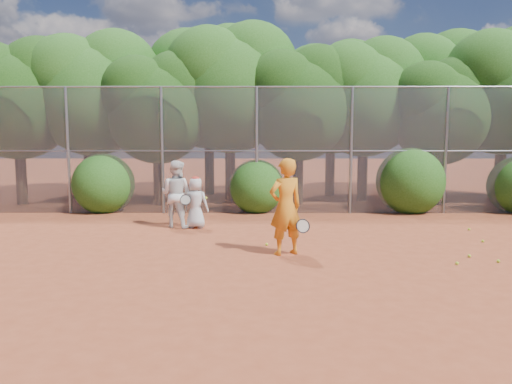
{
  "coord_description": "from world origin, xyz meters",
  "views": [
    {
      "loc": [
        -0.94,
        -9.86,
        2.57
      ],
      "look_at": [
        -1.0,
        2.5,
        1.1
      ],
      "focal_mm": 35.0,
      "sensor_mm": 36.0,
      "label": 1
    }
  ],
  "objects": [
    {
      "name": "tree_6",
      "position": [
        5.55,
        8.03,
        3.47
      ],
      "size": [
        3.86,
        3.36,
        5.29
      ],
      "color": "black",
      "rests_on": "ground"
    },
    {
      "name": "tree_3",
      "position": [
        -1.94,
        8.84,
        4.4
      ],
      "size": [
        4.89,
        4.26,
        6.7
      ],
      "color": "black",
      "rests_on": "ground"
    },
    {
      "name": "player_teen",
      "position": [
        -2.63,
        3.48,
        0.7
      ],
      "size": [
        0.75,
        0.56,
        1.41
      ],
      "rotation": [
        0.0,
        0.0,
        2.95
      ],
      "color": "silver",
      "rests_on": "ground"
    },
    {
      "name": "tree_7",
      "position": [
        8.06,
        8.64,
        4.28
      ],
      "size": [
        4.77,
        4.14,
        6.53
      ],
      "color": "black",
      "rests_on": "ground"
    },
    {
      "name": "fence_back",
      "position": [
        -0.12,
        6.0,
        2.05
      ],
      "size": [
        20.05,
        0.09,
        4.03
      ],
      "color": "gray",
      "rests_on": "ground"
    },
    {
      "name": "bush_2",
      "position": [
        4.0,
        6.3,
        1.1
      ],
      "size": [
        2.2,
        2.2,
        2.2
      ],
      "primitive_type": "sphere",
      "color": "#1F4E13",
      "rests_on": "ground"
    },
    {
      "name": "tree_0",
      "position": [
        -9.44,
        8.04,
        3.93
      ],
      "size": [
        4.38,
        3.81,
        6.0
      ],
      "color": "black",
      "rests_on": "ground"
    },
    {
      "name": "ball_1",
      "position": [
        4.36,
        1.7,
        0.03
      ],
      "size": [
        0.07,
        0.07,
        0.07
      ],
      "primitive_type": "sphere",
      "color": "#AFD526",
      "rests_on": "ground"
    },
    {
      "name": "ball_4",
      "position": [
        -0.75,
        1.32,
        0.03
      ],
      "size": [
        0.07,
        0.07,
        0.07
      ],
      "primitive_type": "sphere",
      "color": "#AFD526",
      "rests_on": "ground"
    },
    {
      "name": "tree_10",
      "position": [
        -2.93,
        11.05,
        4.63
      ],
      "size": [
        5.15,
        4.48,
        7.06
      ],
      "color": "black",
      "rests_on": "ground"
    },
    {
      "name": "tree_11",
      "position": [
        2.06,
        10.64,
        4.16
      ],
      "size": [
        4.64,
        4.03,
        6.35
      ],
      "color": "black",
      "rests_on": "ground"
    },
    {
      "name": "player_yellow",
      "position": [
        -0.36,
        0.52,
        1.02
      ],
      "size": [
        0.95,
        0.76,
        2.05
      ],
      "rotation": [
        0.0,
        0.0,
        3.57
      ],
      "color": "orange",
      "rests_on": "ground"
    },
    {
      "name": "ball_3",
      "position": [
        3.84,
        -0.16,
        0.03
      ],
      "size": [
        0.07,
        0.07,
        0.07
      ],
      "primitive_type": "sphere",
      "color": "#AFD526",
      "rests_on": "ground"
    },
    {
      "name": "tree_1",
      "position": [
        -6.94,
        8.54,
        4.16
      ],
      "size": [
        4.64,
        4.03,
        6.35
      ],
      "color": "black",
      "rests_on": "ground"
    },
    {
      "name": "tree_4",
      "position": [
        0.55,
        8.24,
        3.76
      ],
      "size": [
        4.19,
        3.64,
        5.73
      ],
      "color": "black",
      "rests_on": "ground"
    },
    {
      "name": "ball_2",
      "position": [
        2.95,
        -0.33,
        0.03
      ],
      "size": [
        0.07,
        0.07,
        0.07
      ],
      "primitive_type": "sphere",
      "color": "#AFD526",
      "rests_on": "ground"
    },
    {
      "name": "tree_2",
      "position": [
        -4.45,
        7.83,
        3.58
      ],
      "size": [
        3.99,
        3.47,
        5.47
      ],
      "color": "black",
      "rests_on": "ground"
    },
    {
      "name": "ground",
      "position": [
        0.0,
        0.0,
        0.0
      ],
      "size": [
        80.0,
        80.0,
        0.0
      ],
      "primitive_type": "plane",
      "color": "brown",
      "rests_on": "ground"
    },
    {
      "name": "player_white",
      "position": [
        -3.18,
        3.56,
        0.91
      ],
      "size": [
        1.06,
        0.94,
        1.83
      ],
      "rotation": [
        0.0,
        0.0,
        2.81
      ],
      "color": "white",
      "rests_on": "ground"
    },
    {
      "name": "tree_12",
      "position": [
        6.56,
        11.24,
        4.51
      ],
      "size": [
        5.02,
        4.37,
        6.88
      ],
      "color": "black",
      "rests_on": "ground"
    },
    {
      "name": "ball_5",
      "position": [
        4.64,
        3.14,
        0.03
      ],
      "size": [
        0.07,
        0.07,
        0.07
      ],
      "primitive_type": "sphere",
      "color": "#AFD526",
      "rests_on": "ground"
    },
    {
      "name": "ball_0",
      "position": [
        3.44,
        0.26,
        0.03
      ],
      "size": [
        0.07,
        0.07,
        0.07
      ],
      "primitive_type": "sphere",
      "color": "#AFD526",
      "rests_on": "ground"
    },
    {
      "name": "bush_1",
      "position": [
        -1.0,
        6.3,
        0.9
      ],
      "size": [
        1.8,
        1.8,
        1.8
      ],
      "primitive_type": "sphere",
      "color": "#1F4E13",
      "rests_on": "ground"
    },
    {
      "name": "tree_9",
      "position": [
        -7.94,
        10.84,
        4.34
      ],
      "size": [
        4.83,
        4.2,
        6.62
      ],
      "color": "black",
      "rests_on": "ground"
    },
    {
      "name": "tree_5",
      "position": [
        3.06,
        9.04,
        4.05
      ],
      "size": [
        4.51,
        3.92,
        6.17
      ],
      "color": "black",
      "rests_on": "ground"
    },
    {
      "name": "bush_0",
      "position": [
        -6.0,
        6.3,
        1.0
      ],
      "size": [
        2.0,
        2.0,
        2.0
      ],
      "primitive_type": "sphere",
      "color": "#1F4E13",
      "rests_on": "ground"
    }
  ]
}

